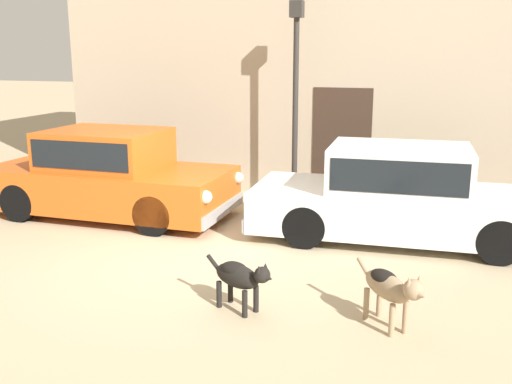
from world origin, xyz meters
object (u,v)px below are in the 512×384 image
object	(u,v)px
parked_sedan_second	(400,194)
stray_dog_tan	(239,276)
street_lamp	(296,77)
parked_sedan_nearest	(109,174)
stray_dog_spotted	(390,287)

from	to	relation	value
parked_sedan_second	stray_dog_tan	bearing A→B (deg)	-117.93
parked_sedan_second	street_lamp	size ratio (longest dim) A/B	1.27
parked_sedan_nearest	stray_dog_spotted	world-z (taller)	parked_sedan_nearest
stray_dog_spotted	parked_sedan_nearest	bearing A→B (deg)	-162.53
parked_sedan_nearest	stray_dog_spotted	size ratio (longest dim) A/B	4.99
parked_sedan_second	stray_dog_spotted	size ratio (longest dim) A/B	5.32
parked_sedan_nearest	stray_dog_spotted	bearing A→B (deg)	-29.84
parked_sedan_second	street_lamp	bearing A→B (deg)	140.32
stray_dog_tan	stray_dog_spotted	bearing A→B (deg)	25.94
street_lamp	parked_sedan_second	bearing A→B (deg)	-37.13
parked_sedan_second	stray_dog_spotted	world-z (taller)	parked_sedan_second
parked_sedan_second	stray_dog_tan	distance (m)	3.41
stray_dog_spotted	street_lamp	xyz separation A→B (m)	(-2.11, 4.51, 1.87)
parked_sedan_nearest	parked_sedan_second	xyz separation A→B (m)	(4.83, 0.12, -0.03)
parked_sedan_nearest	stray_dog_spotted	distance (m)	5.75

